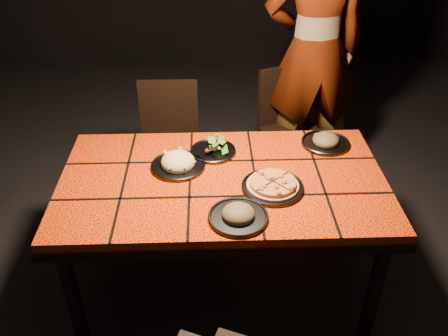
{
  "coord_description": "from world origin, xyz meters",
  "views": [
    {
      "loc": [
        -0.06,
        -1.9,
        2.1
      ],
      "look_at": [
        0.01,
        -0.02,
        0.82
      ],
      "focal_mm": 38.0,
      "sensor_mm": 36.0,
      "label": 1
    }
  ],
  "objects_px": {
    "chair_far_right": "(289,120)",
    "plate_pizza": "(273,186)",
    "chair_far_left": "(170,138)",
    "plate_pasta": "(178,163)",
    "dining_table": "(223,191)",
    "diner": "(314,51)"
  },
  "relations": [
    {
      "from": "chair_far_right",
      "to": "plate_pizza",
      "type": "distance_m",
      "value": 1.21
    },
    {
      "from": "chair_far_left",
      "to": "plate_pasta",
      "type": "relative_size",
      "value": 3.09
    },
    {
      "from": "dining_table",
      "to": "chair_far_right",
      "type": "xyz_separation_m",
      "value": [
        0.5,
        1.05,
        -0.18
      ]
    },
    {
      "from": "chair_far_right",
      "to": "plate_pasta",
      "type": "xyz_separation_m",
      "value": [
        -0.73,
        -0.95,
        0.28
      ]
    },
    {
      "from": "chair_far_left",
      "to": "diner",
      "type": "relative_size",
      "value": 0.45
    },
    {
      "from": "chair_far_left",
      "to": "chair_far_right",
      "type": "distance_m",
      "value": 0.86
    },
    {
      "from": "chair_far_left",
      "to": "chair_far_right",
      "type": "bearing_deg",
      "value": 15.09
    },
    {
      "from": "chair_far_left",
      "to": "plate_pizza",
      "type": "height_order",
      "value": "chair_far_left"
    },
    {
      "from": "chair_far_left",
      "to": "plate_pizza",
      "type": "xyz_separation_m",
      "value": [
        0.56,
        -0.93,
        0.28
      ]
    },
    {
      "from": "chair_far_right",
      "to": "dining_table",
      "type": "bearing_deg",
      "value": -137.32
    },
    {
      "from": "chair_far_left",
      "to": "plate_pizza",
      "type": "bearing_deg",
      "value": -58.42
    },
    {
      "from": "chair_far_right",
      "to": "diner",
      "type": "distance_m",
      "value": 0.5
    },
    {
      "from": "chair_far_left",
      "to": "diner",
      "type": "distance_m",
      "value": 1.13
    },
    {
      "from": "chair_far_left",
      "to": "plate_pasta",
      "type": "xyz_separation_m",
      "value": [
        0.1,
        -0.73,
        0.28
      ]
    },
    {
      "from": "plate_pizza",
      "to": "diner",
      "type": "bearing_deg",
      "value": 71.47
    },
    {
      "from": "chair_far_left",
      "to": "plate_pizza",
      "type": "relative_size",
      "value": 2.45
    },
    {
      "from": "chair_far_left",
      "to": "plate_pizza",
      "type": "distance_m",
      "value": 1.12
    },
    {
      "from": "diner",
      "to": "plate_pizza",
      "type": "relative_size",
      "value": 5.5
    },
    {
      "from": "chair_far_right",
      "to": "diner",
      "type": "xyz_separation_m",
      "value": [
        0.15,
        0.1,
        0.47
      ]
    },
    {
      "from": "chair_far_right",
      "to": "plate_pizza",
      "type": "bearing_deg",
      "value": -124.93
    },
    {
      "from": "plate_pasta",
      "to": "dining_table",
      "type": "bearing_deg",
      "value": -24.85
    },
    {
      "from": "chair_far_left",
      "to": "chair_far_right",
      "type": "relative_size",
      "value": 1.0
    }
  ]
}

